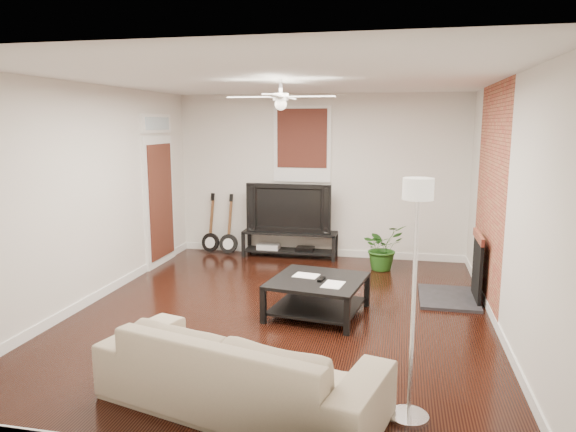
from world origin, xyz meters
TOP-DOWN VIEW (x-y plane):
  - room at (0.00, 0.00)m, footprint 5.01×6.01m
  - brick_accent at (2.49, 1.00)m, footprint 0.02×2.20m
  - fireplace at (2.20, 1.00)m, footprint 0.80×1.10m
  - window_back at (-0.30, 2.97)m, footprint 1.00×0.06m
  - door_left at (-2.46, 1.90)m, footprint 0.08×1.00m
  - tv_stand at (-0.47, 2.78)m, footprint 1.63×0.44m
  - tv at (-0.47, 2.80)m, footprint 1.46×0.19m
  - coffee_table at (0.44, 0.08)m, footprint 1.22×1.22m
  - sofa at (0.15, -2.17)m, footprint 2.51×1.50m
  - floor_lamp at (1.50, -2.07)m, footprint 0.39×0.39m
  - potted_plant at (1.13, 2.29)m, footprint 0.87×0.86m
  - guitar_left at (-1.93, 2.75)m, footprint 0.37×0.29m
  - guitar_right at (-1.58, 2.72)m, footprint 0.35×0.26m
  - ceiling_fan at (0.00, 0.00)m, footprint 1.24×1.24m

SIDE VIEW (x-z plane):
  - coffee_table at x=0.44m, z-range 0.00..0.45m
  - tv_stand at x=-0.47m, z-range 0.00..0.46m
  - sofa at x=0.15m, z-range 0.00..0.69m
  - potted_plant at x=1.13m, z-range 0.00..0.73m
  - fireplace at x=2.20m, z-range 0.00..0.92m
  - guitar_left at x=-1.93m, z-range 0.00..1.08m
  - guitar_right at x=-1.58m, z-range 0.00..1.08m
  - tv at x=-0.47m, z-range 0.46..1.30m
  - floor_lamp at x=1.50m, z-range 0.00..1.92m
  - door_left at x=-2.46m, z-range 0.00..2.50m
  - room at x=0.00m, z-range 0.00..2.80m
  - brick_accent at x=2.49m, z-range 0.00..2.80m
  - window_back at x=-0.30m, z-range 1.30..2.60m
  - ceiling_fan at x=0.00m, z-range 2.44..2.76m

